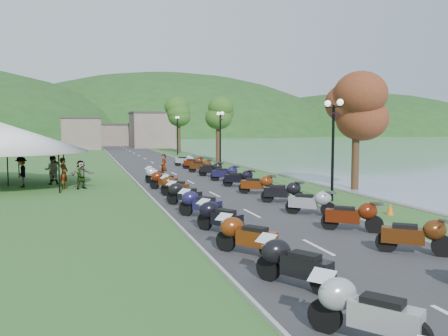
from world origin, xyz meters
TOP-DOWN VIEW (x-y plane):
  - road at (0.00, 40.00)m, footprint 7.00×120.00m
  - hills_backdrop at (0.00, 200.00)m, footprint 360.00×120.00m
  - far_building at (-2.00, 85.00)m, footprint 18.00×16.00m
  - moto_row_left at (-2.29, 9.77)m, footprint 2.60×37.70m
  - moto_row_right at (2.25, 21.26)m, footprint 2.60×40.69m
  - vendor_tent_main at (-11.64, 28.45)m, footprint 6.89×6.89m
  - tree_lakeside at (8.63, 21.72)m, footprint 2.82×2.82m
  - pedestrian_a at (-8.00, 26.78)m, footprint 0.71×0.82m
  - pedestrian_b at (-8.82, 29.48)m, footprint 0.92×0.52m
  - pedestrian_c at (-10.54, 28.40)m, footprint 0.66×1.28m

SIDE VIEW (x-z plane):
  - hills_backdrop at x=0.00m, z-range -38.00..38.00m
  - pedestrian_a at x=-8.00m, z-range -0.94..0.94m
  - pedestrian_b at x=-8.82m, z-range -0.93..0.93m
  - pedestrian_c at x=-10.54m, z-range -0.95..0.95m
  - road at x=0.00m, z-range 0.00..0.02m
  - moto_row_left at x=-2.29m, z-range 0.00..1.10m
  - moto_row_right at x=2.25m, z-range 0.00..1.10m
  - vendor_tent_main at x=-11.64m, z-range 0.00..4.00m
  - far_building at x=-2.00m, z-range 0.00..5.00m
  - tree_lakeside at x=8.63m, z-range 0.00..7.84m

